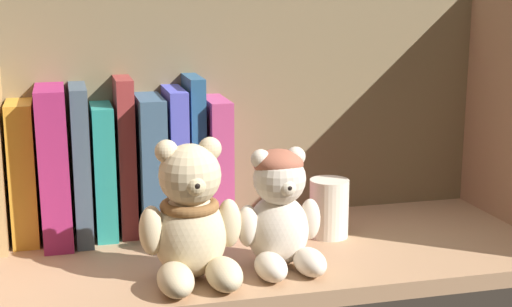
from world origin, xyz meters
The scene contains 14 objects.
shelf_board centered at (0.00, 0.00, 1.00)cm, with size 74.83×28.55×2.00cm, color #A87F5B.
shelf_back_panel centered at (0.00, 14.87, 16.92)cm, with size 77.23×1.20×33.84cm, color olive.
book_3 centered at (-25.80, 11.57, 10.93)cm, with size 3.19×9.80×17.85cm, color #C58627.
book_4 centered at (-21.97, 11.57, 11.86)cm, with size 3.55×14.92×19.72cm, color #952259.
book_5 centered at (-18.70, 11.57, 11.87)cm, with size 2.07×13.60×19.74cm, color #3D4E5E.
book_6 centered at (-15.89, 11.57, 10.55)cm, with size 2.63×10.26×17.10cm, color teal.
book_7 centered at (-13.05, 11.57, 12.21)cm, with size 2.14×9.02×20.42cm, color maroon.
book_8 centered at (-9.91, 11.57, 11.03)cm, with size 3.23×13.39×18.07cm, color #35516B.
book_9 centered at (-6.68, 11.57, 11.48)cm, with size 2.31×12.55×18.95cm, color #494EBF.
book_10 centered at (-4.11, 11.57, 12.19)cm, with size 1.91×10.32×20.38cm, color #24517A.
book_11 centered at (-1.30, 11.57, 10.74)cm, with size 2.80×12.79×17.47cm, color #B13D75.
teddy_bear_larger centered at (-7.65, -7.44, 8.74)cm, with size 11.52×11.71×15.78cm.
teddy_bear_smaller centered at (2.77, -6.22, 8.61)cm, with size 10.22×10.44×13.93cm.
pillar_candle centered at (11.96, 2.71, 5.77)cm, with size 5.05×5.05×7.54cm, color silver.
Camera 1 is at (-20.54, -85.35, 33.98)cm, focal length 53.10 mm.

